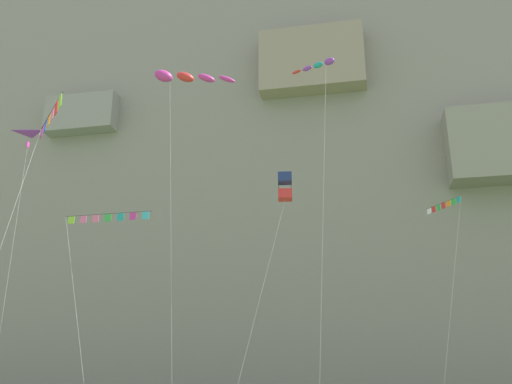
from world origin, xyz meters
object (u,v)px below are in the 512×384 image
kite_banner_low_center (444,212)px  kite_box_near_cliff (285,187)px  kite_windsock_mid_right (183,77)px  kite_delta_high_center (30,148)px  kite_windsock_front_field (319,66)px  kite_banner_upper_mid (48,124)px  kite_banner_low_right (107,222)px

kite_banner_low_center → kite_box_near_cliff: 14.05m
kite_windsock_mid_right → kite_box_near_cliff: kite_windsock_mid_right is taller
kite_windsock_mid_right → kite_delta_high_center: size_ratio=1.26×
kite_banner_low_center → kite_windsock_front_field: 15.21m
kite_delta_high_center → kite_banner_upper_mid: bearing=-53.5°
kite_box_near_cliff → kite_banner_upper_mid: bearing=-117.4°
kite_windsock_front_field → kite_delta_high_center: 23.92m
kite_banner_low_right → kite_banner_upper_mid: size_ratio=0.96×
kite_windsock_front_field → kite_windsock_mid_right: bearing=-173.2°
kite_delta_high_center → kite_box_near_cliff: bearing=-1.4°
kite_box_near_cliff → kite_windsock_mid_right: bearing=178.8°
kite_banner_low_right → kite_windsock_front_field: bearing=15.3°
kite_banner_low_right → kite_box_near_cliff: (11.91, 2.56, 2.61)m
kite_windsock_mid_right → kite_banner_low_center: bearing=21.8°
kite_banner_low_right → kite_delta_high_center: bearing=160.7°
kite_banner_low_center → kite_banner_upper_mid: kite_banner_low_center is taller
kite_banner_low_right → kite_box_near_cliff: 12.46m
kite_windsock_mid_right → kite_banner_upper_mid: kite_windsock_mid_right is taller
kite_banner_upper_mid → kite_delta_high_center: kite_delta_high_center is taller
kite_windsock_front_field → kite_banner_low_right: bearing=-164.7°
kite_banner_low_center → kite_box_near_cliff: bearing=-145.5°
kite_windsock_mid_right → kite_windsock_front_field: (10.55, 1.26, 0.53)m
kite_banner_low_right → kite_windsock_front_field: kite_windsock_front_field is taller
kite_delta_high_center → kite_banner_low_right: bearing=-19.3°
kite_box_near_cliff → kite_delta_high_center: bearing=178.6°
kite_banner_low_center → kite_windsock_mid_right: (-19.48, -7.79, 9.90)m
kite_banner_low_center → kite_box_near_cliff: size_ratio=0.99×
kite_windsock_front_field → kite_delta_high_center: bearing=-177.7°
kite_box_near_cliff → kite_banner_upper_mid: size_ratio=1.18×
kite_banner_upper_mid → kite_windsock_front_field: 24.11m
kite_windsock_mid_right → kite_box_near_cliff: size_ratio=1.61×
kite_banner_low_center → kite_box_near_cliff: (-11.57, -7.96, 0.16)m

